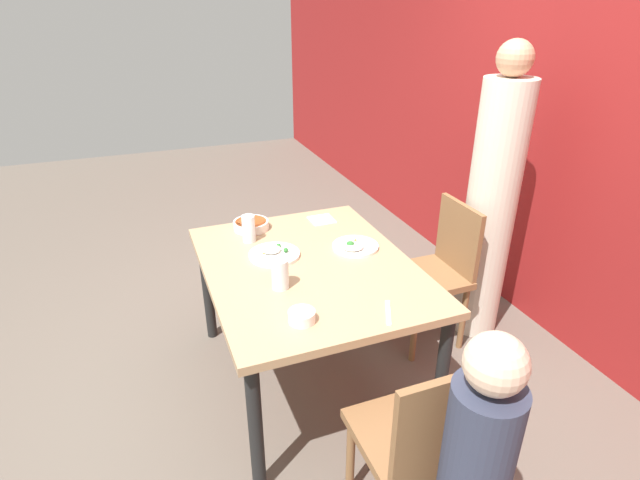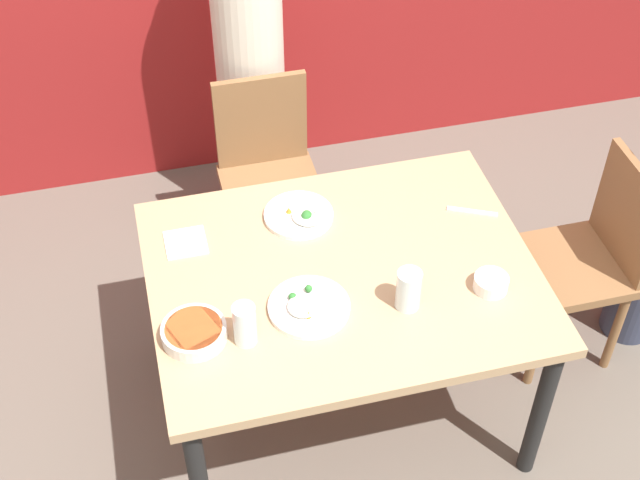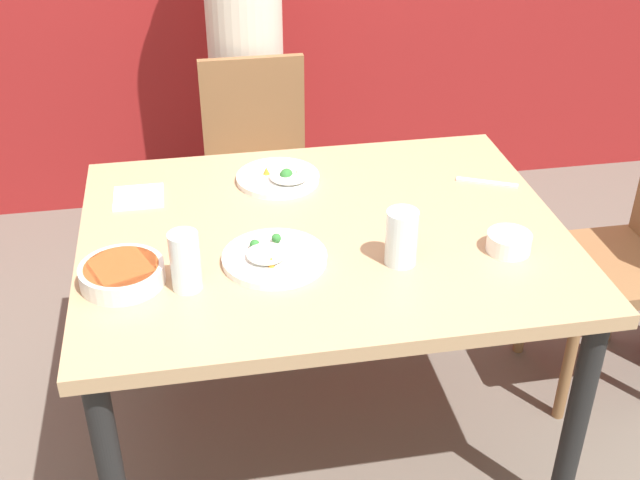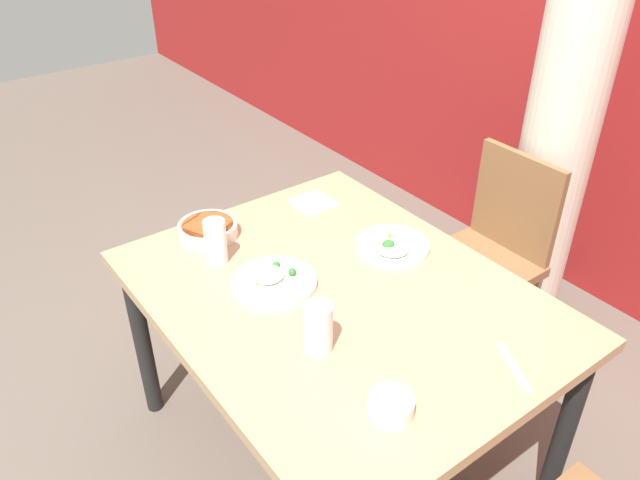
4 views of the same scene
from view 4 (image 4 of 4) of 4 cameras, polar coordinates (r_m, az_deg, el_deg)
The scene contains 12 objects.
ground_plane at distance 2.40m, azimuth 1.41°, elevation -18.51°, with size 10.00×10.00×0.00m, color #60564C.
dining_table at distance 1.94m, azimuth 1.67°, elevation -6.60°, with size 1.28×1.01×0.72m.
chair_adult_spot at distance 2.58m, azimuth 15.22°, elevation -1.04°, with size 0.40×0.40×0.87m.
person_adult at distance 2.66m, azimuth 20.70°, elevation 7.30°, with size 0.28×0.28×1.74m.
bowl_curry at distance 2.17m, azimuth -10.20°, elevation 0.96°, with size 0.20×0.20×0.05m.
plate_rice_adult at distance 1.92m, azimuth -4.28°, elevation -3.73°, with size 0.26×0.26×0.05m.
plate_rice_child at distance 2.08m, azimuth 6.63°, elevation -0.56°, with size 0.25×0.25×0.06m.
bowl_rice_small at distance 1.54m, azimuth 6.49°, elevation -14.81°, with size 0.11×0.11×0.05m.
glass_water_tall at distance 1.66m, azimuth -0.19°, elevation -8.01°, with size 0.08×0.08×0.14m.
glass_water_short at distance 2.01m, azimuth -9.52°, elevation -0.14°, with size 0.07×0.07×0.15m.
napkin_folded at distance 2.34m, azimuth -0.63°, elevation 3.46°, with size 0.14×0.14×0.01m.
fork_steel at distance 1.72m, azimuth 17.28°, elevation -11.00°, with size 0.17×0.10×0.01m.
Camera 4 is at (1.17, -0.94, 1.88)m, focal length 35.00 mm.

